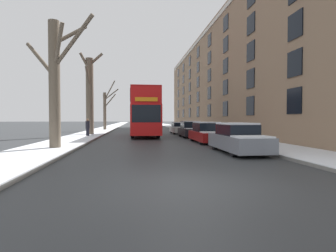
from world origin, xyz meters
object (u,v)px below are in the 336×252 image
Objects in this scene: bare_tree_left_1 at (90,95)px; parked_car_1 at (207,133)px; bare_tree_left_0 at (55,77)px; parked_car_0 at (238,139)px; double_decker_bus at (144,111)px; parked_car_2 at (191,130)px; parked_car_3 at (180,128)px; bare_tree_left_2 at (106,109)px; pedestrian_left_sidewalk at (88,127)px.

bare_tree_left_1 reaches higher than parked_car_1.
parked_car_0 is at bearing -13.14° from bare_tree_left_0.
double_decker_bus reaches higher than parked_car_2.
parked_car_3 is (-0.00, 5.99, -0.06)m from parked_car_2.
double_decker_bus is at bearing 153.77° from parked_car_2.
parked_car_1 is at bearing -90.00° from parked_car_2.
double_decker_bus is 6.05m from parked_car_3.
bare_tree_left_2 is at bearing 122.11° from parked_car_2.
bare_tree_left_0 reaches higher than parked_car_2.
double_decker_bus is at bearing -137.05° from parked_car_3.
parked_car_0 is at bearing -56.64° from bare_tree_left_1.
double_decker_bus reaches higher than parked_car_3.
parked_car_2 is (4.21, -2.07, -1.81)m from double_decker_bus.
parked_car_2 reaches higher than parked_car_1.
parked_car_0 is 11.16m from parked_car_2.
bare_tree_left_1 is 4.87× the size of pedestrian_left_sidewalk.
pedestrian_left_sidewalk is (0.22, -2.57, -3.19)m from bare_tree_left_1.
parked_car_0 reaches higher than parked_car_2.
double_decker_bus is 5.93× the size of pedestrian_left_sidewalk.
bare_tree_left_0 is at bearing -49.81° from pedestrian_left_sidewalk.
double_decker_bus is (5.07, -12.72, -0.67)m from bare_tree_left_2.
bare_tree_left_1 is 10.76m from parked_car_2.
bare_tree_left_1 is 17.79m from parked_car_0.
pedestrian_left_sidewalk is (-0.10, -13.94, -2.22)m from bare_tree_left_2.
parked_car_3 is at bearing 42.95° from double_decker_bus.
parked_car_0 is at bearing -70.32° from bare_tree_left_2.
bare_tree_left_0 reaches higher than parked_car_0.
bare_tree_left_2 reaches higher than parked_car_0.
parked_car_1 is 2.63× the size of pedestrian_left_sidewalk.
pedestrian_left_sidewalk reaches higher than parked_car_2.
parked_car_1 is (9.60, -8.90, -3.46)m from bare_tree_left_1.
parked_car_1 is (9.32, 3.50, -3.24)m from bare_tree_left_0.
bare_tree_left_2 is at bearing 109.68° from parked_car_0.
double_decker_bus is at bearing 53.12° from pedestrian_left_sidewalk.
bare_tree_left_0 reaches higher than pedestrian_left_sidewalk.
bare_tree_left_0 is 12.27m from double_decker_bus.
parked_car_2 is 2.30× the size of pedestrian_left_sidewalk.
parked_car_0 is (9.28, -25.95, -2.47)m from bare_tree_left_2.
bare_tree_left_0 is 1.62× the size of parked_car_1.
bare_tree_left_2 reaches higher than parked_car_1.
parked_car_2 is at bearing -19.60° from bare_tree_left_1.
bare_tree_left_2 is at bearing 114.60° from parked_car_1.
parked_car_2 is at bearing 34.65° from pedestrian_left_sidewalk.
pedestrian_left_sidewalk is (-9.38, 6.34, 0.26)m from parked_car_1.
bare_tree_left_2 is (0.32, 11.37, -0.97)m from bare_tree_left_1.
bare_tree_left_0 is 10.47m from parked_car_1.
parked_car_2 is at bearing -26.23° from double_decker_bus.
pedestrian_left_sidewalk is (-9.38, 12.01, 0.25)m from parked_car_0.
bare_tree_left_1 is 1.85× the size of parked_car_1.
bare_tree_left_0 is 17.95m from parked_car_3.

